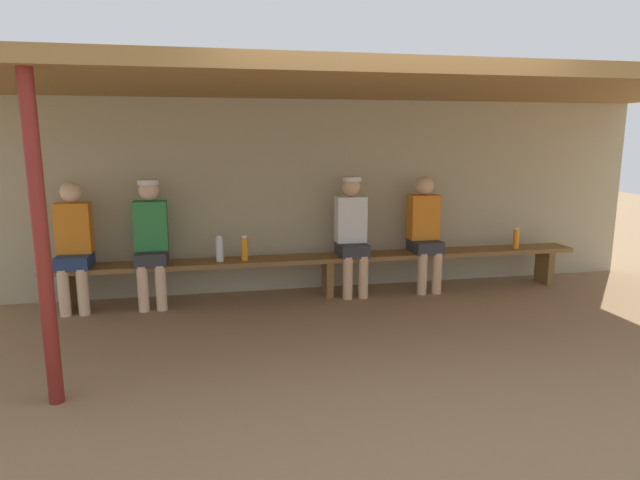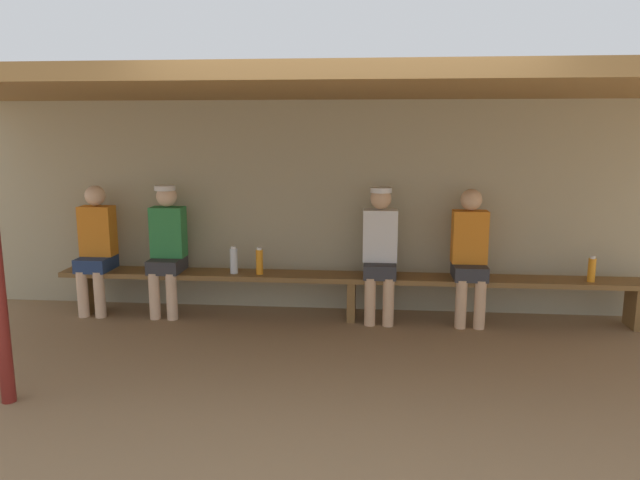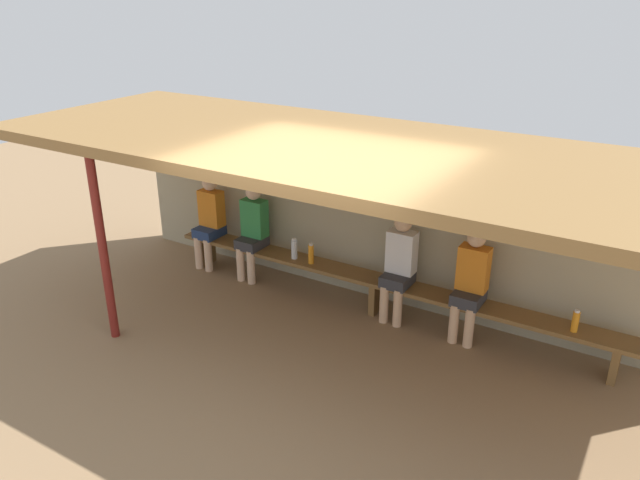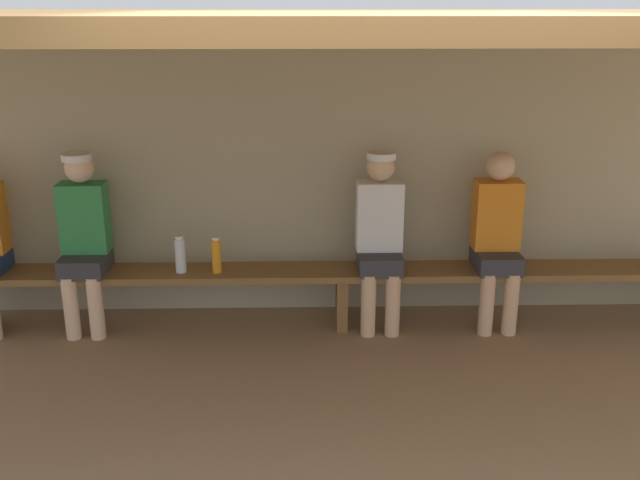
{
  "view_description": "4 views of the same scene",
  "coord_description": "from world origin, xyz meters",
  "px_view_note": "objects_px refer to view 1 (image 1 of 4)",
  "views": [
    {
      "loc": [
        -1.28,
        -4.24,
        1.78
      ],
      "look_at": [
        -0.17,
        1.16,
        0.72
      ],
      "focal_mm": 30.23,
      "sensor_mm": 36.0,
      "label": 1
    },
    {
      "loc": [
        0.22,
        -4.31,
        1.92
      ],
      "look_at": [
        -0.28,
        1.12,
        0.9
      ],
      "focal_mm": 33.62,
      "sensor_mm": 36.0,
      "label": 2
    },
    {
      "loc": [
        2.94,
        -4.64,
        3.85
      ],
      "look_at": [
        -0.59,
        1.17,
        0.98
      ],
      "focal_mm": 34.74,
      "sensor_mm": 36.0,
      "label": 3
    },
    {
      "loc": [
        -0.28,
        -3.58,
        2.37
      ],
      "look_at": [
        -0.17,
        1.07,
        0.85
      ],
      "focal_mm": 40.92,
      "sensor_mm": 36.0,
      "label": 4
    }
  ],
  "objects_px": {
    "player_with_sunglasses": "(74,241)",
    "water_bottle_orange": "(516,239)",
    "bench": "(328,262)",
    "player_leftmost": "(151,237)",
    "player_in_blue": "(352,230)",
    "support_post": "(42,244)",
    "water_bottle_clear": "(245,249)",
    "water_bottle_blue": "(220,249)",
    "player_rightmost": "(425,229)"
  },
  "relations": [
    {
      "from": "support_post",
      "to": "player_in_blue",
      "type": "height_order",
      "value": "support_post"
    },
    {
      "from": "support_post",
      "to": "water_bottle_clear",
      "type": "bearing_deg",
      "value": 55.28
    },
    {
      "from": "player_leftmost",
      "to": "water_bottle_orange",
      "type": "bearing_deg",
      "value": -0.69
    },
    {
      "from": "player_with_sunglasses",
      "to": "bench",
      "type": "bearing_deg",
      "value": -0.07
    },
    {
      "from": "support_post",
      "to": "player_leftmost",
      "type": "distance_m",
      "value": 2.18
    },
    {
      "from": "water_bottle_orange",
      "to": "water_bottle_clear",
      "type": "relative_size",
      "value": 0.91
    },
    {
      "from": "bench",
      "to": "player_in_blue",
      "type": "relative_size",
      "value": 4.46
    },
    {
      "from": "player_with_sunglasses",
      "to": "water_bottle_clear",
      "type": "bearing_deg",
      "value": -1.63
    },
    {
      "from": "player_in_blue",
      "to": "water_bottle_orange",
      "type": "distance_m",
      "value": 2.04
    },
    {
      "from": "player_in_blue",
      "to": "player_rightmost",
      "type": "relative_size",
      "value": 1.01
    },
    {
      "from": "player_with_sunglasses",
      "to": "water_bottle_orange",
      "type": "xyz_separation_m",
      "value": [
        4.97,
        -0.05,
        -0.15
      ]
    },
    {
      "from": "water_bottle_orange",
      "to": "water_bottle_blue",
      "type": "relative_size",
      "value": 0.9
    },
    {
      "from": "support_post",
      "to": "bench",
      "type": "distance_m",
      "value": 3.23
    },
    {
      "from": "support_post",
      "to": "player_in_blue",
      "type": "bearing_deg",
      "value": 38.62
    },
    {
      "from": "player_leftmost",
      "to": "player_in_blue",
      "type": "bearing_deg",
      "value": 0.0
    },
    {
      "from": "player_with_sunglasses",
      "to": "water_bottle_clear",
      "type": "height_order",
      "value": "player_with_sunglasses"
    },
    {
      "from": "bench",
      "to": "water_bottle_blue",
      "type": "bearing_deg",
      "value": -178.49
    },
    {
      "from": "player_with_sunglasses",
      "to": "water_bottle_clear",
      "type": "relative_size",
      "value": 4.84
    },
    {
      "from": "support_post",
      "to": "player_rightmost",
      "type": "distance_m",
      "value": 4.11
    },
    {
      "from": "support_post",
      "to": "player_leftmost",
      "type": "bearing_deg",
      "value": 77.87
    },
    {
      "from": "player_in_blue",
      "to": "player_leftmost",
      "type": "relative_size",
      "value": 1.0
    },
    {
      "from": "water_bottle_orange",
      "to": "water_bottle_clear",
      "type": "distance_m",
      "value": 3.24
    },
    {
      "from": "support_post",
      "to": "player_in_blue",
      "type": "relative_size",
      "value": 1.64
    },
    {
      "from": "support_post",
      "to": "player_rightmost",
      "type": "relative_size",
      "value": 1.65
    },
    {
      "from": "player_with_sunglasses",
      "to": "player_rightmost",
      "type": "bearing_deg",
      "value": 0.0
    },
    {
      "from": "bench",
      "to": "player_in_blue",
      "type": "xyz_separation_m",
      "value": [
        0.28,
        0.0,
        0.36
      ]
    },
    {
      "from": "player_with_sunglasses",
      "to": "player_in_blue",
      "type": "bearing_deg",
      "value": 0.01
    },
    {
      "from": "support_post",
      "to": "water_bottle_orange",
      "type": "height_order",
      "value": "support_post"
    },
    {
      "from": "support_post",
      "to": "player_with_sunglasses",
      "type": "xyz_separation_m",
      "value": [
        -0.31,
        2.1,
        -0.37
      ]
    },
    {
      "from": "bench",
      "to": "player_leftmost",
      "type": "relative_size",
      "value": 4.46
    },
    {
      "from": "water_bottle_orange",
      "to": "water_bottle_clear",
      "type": "xyz_separation_m",
      "value": [
        -3.24,
        0.0,
        0.01
      ]
    },
    {
      "from": "bench",
      "to": "player_in_blue",
      "type": "height_order",
      "value": "player_in_blue"
    },
    {
      "from": "bench",
      "to": "player_rightmost",
      "type": "height_order",
      "value": "player_rightmost"
    },
    {
      "from": "player_leftmost",
      "to": "player_rightmost",
      "type": "height_order",
      "value": "player_leftmost"
    },
    {
      "from": "player_rightmost",
      "to": "water_bottle_clear",
      "type": "height_order",
      "value": "player_rightmost"
    },
    {
      "from": "player_leftmost",
      "to": "water_bottle_blue",
      "type": "distance_m",
      "value": 0.72
    },
    {
      "from": "player_in_blue",
      "to": "player_leftmost",
      "type": "bearing_deg",
      "value": 180.0
    },
    {
      "from": "player_in_blue",
      "to": "player_rightmost",
      "type": "distance_m",
      "value": 0.88
    },
    {
      "from": "bench",
      "to": "water_bottle_clear",
      "type": "xyz_separation_m",
      "value": [
        -0.93,
        -0.05,
        0.2
      ]
    },
    {
      "from": "water_bottle_orange",
      "to": "water_bottle_blue",
      "type": "distance_m",
      "value": 3.51
    },
    {
      "from": "player_rightmost",
      "to": "water_bottle_orange",
      "type": "xyz_separation_m",
      "value": [
        1.15,
        -0.05,
        -0.15
      ]
    },
    {
      "from": "water_bottle_orange",
      "to": "player_leftmost",
      "type": "bearing_deg",
      "value": 179.31
    },
    {
      "from": "player_rightmost",
      "to": "player_with_sunglasses",
      "type": "xyz_separation_m",
      "value": [
        -3.82,
        0.0,
        0.0
      ]
    },
    {
      "from": "support_post",
      "to": "player_with_sunglasses",
      "type": "relative_size",
      "value": 1.65
    },
    {
      "from": "bench",
      "to": "water_bottle_orange",
      "type": "bearing_deg",
      "value": -1.17
    },
    {
      "from": "player_in_blue",
      "to": "water_bottle_orange",
      "type": "xyz_separation_m",
      "value": [
        2.03,
        -0.05,
        -0.17
      ]
    },
    {
      "from": "bench",
      "to": "player_rightmost",
      "type": "distance_m",
      "value": 1.21
    },
    {
      "from": "player_leftmost",
      "to": "player_with_sunglasses",
      "type": "relative_size",
      "value": 1.01
    },
    {
      "from": "bench",
      "to": "player_rightmost",
      "type": "xyz_separation_m",
      "value": [
        1.16,
        0.0,
        0.34
      ]
    },
    {
      "from": "bench",
      "to": "player_with_sunglasses",
      "type": "height_order",
      "value": "player_with_sunglasses"
    }
  ]
}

